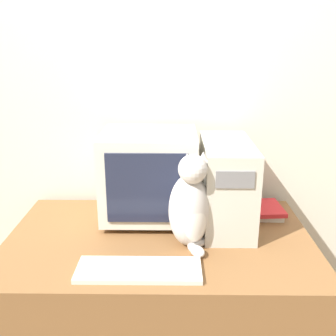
% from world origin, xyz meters
% --- Properties ---
extents(wall_back, '(7.00, 0.05, 2.50)m').
position_xyz_m(wall_back, '(0.00, 0.87, 1.25)').
color(wall_back, beige).
rests_on(wall_back, ground_plane).
extents(desk, '(1.31, 0.80, 0.71)m').
position_xyz_m(desk, '(0.00, 0.40, 0.36)').
color(desk, brown).
rests_on(desk, ground_plane).
extents(crt_monitor, '(0.43, 0.37, 0.41)m').
position_xyz_m(crt_monitor, '(-0.05, 0.59, 0.93)').
color(crt_monitor, beige).
rests_on(crt_monitor, desk).
extents(computer_tower, '(0.21, 0.46, 0.38)m').
position_xyz_m(computer_tower, '(0.30, 0.54, 0.91)').
color(computer_tower, beige).
rests_on(computer_tower, desk).
extents(keyboard, '(0.46, 0.16, 0.02)m').
position_xyz_m(keyboard, '(-0.06, 0.13, 0.72)').
color(keyboard, silver).
rests_on(keyboard, desk).
extents(cat, '(0.27, 0.24, 0.40)m').
position_xyz_m(cat, '(0.13, 0.33, 0.89)').
color(cat, silver).
rests_on(cat, desk).
extents(book_stack, '(0.16, 0.21, 0.04)m').
position_xyz_m(book_stack, '(0.51, 0.63, 0.74)').
color(book_stack, beige).
rests_on(book_stack, desk).
extents(pen, '(0.14, 0.02, 0.01)m').
position_xyz_m(pen, '(-0.14, 0.20, 0.72)').
color(pen, maroon).
rests_on(pen, desk).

